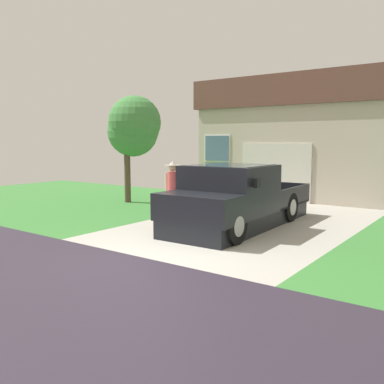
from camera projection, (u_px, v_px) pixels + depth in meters
The scene contains 6 objects.
ground at pixel (65, 287), 6.34m from camera, with size 29.20×18.60×0.18m.
pickup_truck at pixel (233, 200), 10.49m from camera, with size 2.19×5.14×1.62m.
person_with_hat at pixel (173, 189), 11.01m from camera, with size 0.45×0.43×1.68m.
handbag at pixel (161, 219), 11.09m from camera, with size 0.32×0.15×0.41m.
house_with_garage at pixel (329, 138), 17.49m from camera, with size 9.00×7.07×4.62m.
neighbor_tree at pixel (134, 127), 14.89m from camera, with size 1.99×1.89×3.81m.
Camera 1 is at (5.16, -5.66, 2.19)m, focal length 38.94 mm.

